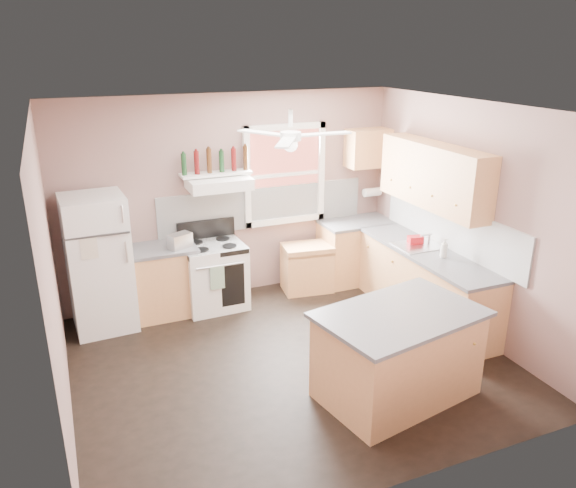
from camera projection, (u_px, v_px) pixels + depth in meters
name	position (u px, v px, depth m)	size (l,w,h in m)	color
floor	(290.00, 361.00, 6.14)	(4.50, 4.50, 0.00)	black
ceiling	(291.00, 109.00, 5.22)	(4.50, 4.50, 0.00)	white
wall_back	(231.00, 197.00, 7.43)	(4.50, 0.05, 2.70)	#83645C
wall_right	(471.00, 219.00, 6.51)	(0.05, 4.00, 2.70)	#83645C
wall_left	(49.00, 280.00, 4.85)	(0.05, 4.00, 2.70)	#83645C
backsplash_back	(264.00, 207.00, 7.62)	(2.90, 0.03, 0.55)	white
backsplash_right	(450.00, 227.00, 6.81)	(0.03, 2.60, 0.55)	white
window_view	(284.00, 174.00, 7.58)	(1.00, 0.02, 1.20)	maroon
window_frame	(285.00, 175.00, 7.56)	(1.16, 0.07, 1.36)	white
refrigerator	(99.00, 263.00, 6.62)	(0.70, 0.68, 1.65)	white
base_cabinet_left	(161.00, 282.00, 7.08)	(0.90, 0.60, 0.86)	tan
counter_left	(158.00, 249.00, 6.93)	(0.92, 0.62, 0.04)	#525255
toaster	(180.00, 241.00, 6.88)	(0.28, 0.16, 0.18)	silver
stove	(214.00, 276.00, 7.27)	(0.77, 0.64, 0.86)	white
range_hood	(219.00, 183.00, 7.02)	(0.78, 0.50, 0.14)	white
bottle_shelf	(216.00, 174.00, 7.09)	(0.90, 0.26, 0.03)	white
cart	(307.00, 268.00, 7.79)	(0.67, 0.44, 0.67)	tan
base_cabinet_corner	(356.00, 252.00, 8.10)	(1.00, 0.60, 0.86)	tan
base_cabinet_right	(425.00, 286.00, 6.96)	(0.60, 2.20, 0.86)	tan
counter_corner	(357.00, 222.00, 7.95)	(1.02, 0.62, 0.04)	#525255
counter_right	(428.00, 253.00, 6.80)	(0.62, 2.22, 0.04)	#525255
sink	(418.00, 246.00, 6.97)	(0.55, 0.45, 0.03)	silver
faucet	(429.00, 239.00, 7.00)	(0.03, 0.03, 0.14)	silver
upper_cabinet_right	(434.00, 176.00, 6.72)	(0.33, 1.80, 0.76)	tan
upper_cabinet_corner	(368.00, 148.00, 7.79)	(0.60, 0.33, 0.52)	tan
paper_towel	(372.00, 192.00, 8.08)	(0.12, 0.12, 0.26)	white
island	(397.00, 356.00, 5.42)	(1.44, 0.91, 0.86)	tan
island_top	(401.00, 314.00, 5.27)	(1.53, 1.00, 0.04)	#525255
ceiling_fan_hub	(291.00, 136.00, 5.30)	(0.20, 0.20, 0.08)	white
soap_bottle	(444.00, 248.00, 6.56)	(0.09, 0.09, 0.24)	silver
red_caddy	(415.00, 240.00, 7.03)	(0.18, 0.12, 0.10)	#AD0E15
wine_bottles	(216.00, 161.00, 7.04)	(0.86, 0.06, 0.31)	#143819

